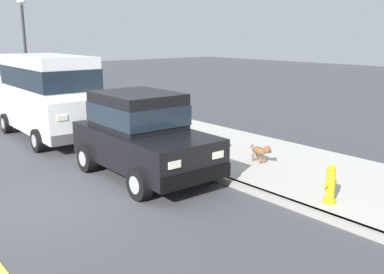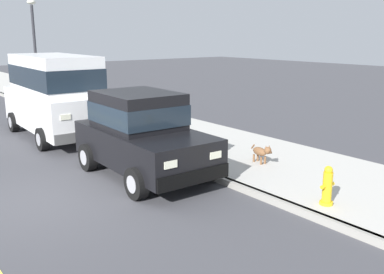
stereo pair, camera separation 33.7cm
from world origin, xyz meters
TOP-DOWN VIEW (x-y plane):
  - ground_plane at (0.00, 0.00)m, footprint 80.00×80.00m
  - curb at (3.20, 0.00)m, footprint 0.16×64.00m
  - sidewalk at (5.00, 0.00)m, footprint 3.60×64.00m
  - car_black_hatchback at (2.16, 0.07)m, footprint 2.01×3.83m
  - car_white_van at (2.08, 5.03)m, footprint 2.23×4.95m
  - dog_brown at (4.60, -1.31)m, footprint 0.26×0.75m
  - fire_hydrant at (3.65, -3.80)m, footprint 0.34×0.24m
  - street_lamp at (3.55, 11.06)m, footprint 0.36×0.36m

SIDE VIEW (x-z plane):
  - ground_plane at x=0.00m, z-range 0.00..0.00m
  - curb at x=3.20m, z-range 0.00..0.14m
  - sidewalk at x=5.00m, z-range 0.00..0.14m
  - dog_brown at x=4.60m, z-range 0.18..0.67m
  - fire_hydrant at x=3.65m, z-range 0.11..0.84m
  - car_black_hatchback at x=2.16m, z-range 0.04..1.92m
  - car_white_van at x=2.08m, z-range 0.13..2.65m
  - street_lamp at x=3.55m, z-range 0.70..5.12m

